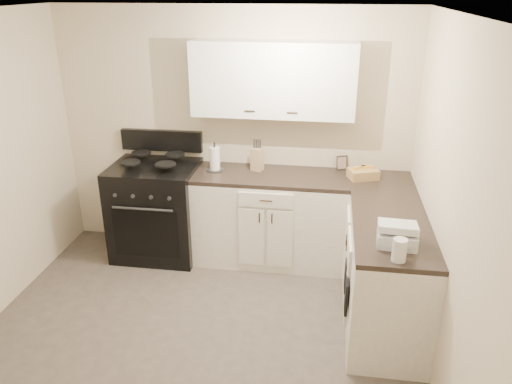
# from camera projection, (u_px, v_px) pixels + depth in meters

# --- Properties ---
(floor) EXTENTS (3.60, 3.60, 0.00)m
(floor) POSITION_uv_depth(u_px,v_px,m) (193.00, 349.00, 3.95)
(floor) COLOR #473F38
(floor) RESTS_ON ground
(ceiling) EXTENTS (3.60, 3.60, 0.00)m
(ceiling) POSITION_uv_depth(u_px,v_px,m) (172.00, 15.00, 2.98)
(ceiling) COLOR white
(ceiling) RESTS_ON wall_back
(wall_back) EXTENTS (3.60, 0.00, 3.60)m
(wall_back) POSITION_uv_depth(u_px,v_px,m) (233.00, 134.00, 5.11)
(wall_back) COLOR beige
(wall_back) RESTS_ON ground
(wall_right) EXTENTS (0.00, 3.60, 3.60)m
(wall_right) POSITION_uv_depth(u_px,v_px,m) (453.00, 223.00, 3.22)
(wall_right) COLOR beige
(wall_right) RESTS_ON ground
(base_cabinets_back) EXTENTS (1.55, 0.60, 0.90)m
(base_cabinets_back) POSITION_uv_depth(u_px,v_px,m) (270.00, 219.00, 5.09)
(base_cabinets_back) COLOR white
(base_cabinets_back) RESTS_ON floor
(base_cabinets_right) EXTENTS (0.60, 1.90, 0.90)m
(base_cabinets_right) POSITION_uv_depth(u_px,v_px,m) (383.00, 260.00, 4.35)
(base_cabinets_right) COLOR white
(base_cabinets_right) RESTS_ON floor
(countertop_back) EXTENTS (1.55, 0.60, 0.04)m
(countertop_back) POSITION_uv_depth(u_px,v_px,m) (270.00, 176.00, 4.90)
(countertop_back) COLOR black
(countertop_back) RESTS_ON base_cabinets_back
(countertop_right) EXTENTS (0.60, 1.90, 0.04)m
(countertop_right) POSITION_uv_depth(u_px,v_px,m) (388.00, 211.00, 4.16)
(countertop_right) COLOR black
(countertop_right) RESTS_ON base_cabinets_right
(upper_cabinets) EXTENTS (1.55, 0.30, 0.70)m
(upper_cabinets) POSITION_uv_depth(u_px,v_px,m) (273.00, 80.00, 4.68)
(upper_cabinets) COLOR white
(upper_cabinets) RESTS_ON wall_back
(stove) EXTENTS (0.86, 0.74, 1.04)m
(stove) POSITION_uv_depth(u_px,v_px,m) (158.00, 212.00, 5.22)
(stove) COLOR black
(stove) RESTS_ON floor
(knife_block) EXTENTS (0.13, 0.13, 0.23)m
(knife_block) POSITION_uv_depth(u_px,v_px,m) (257.00, 159.00, 4.96)
(knife_block) COLOR tan
(knife_block) RESTS_ON countertop_back
(paper_towel) EXTENTS (0.12, 0.12, 0.24)m
(paper_towel) POSITION_uv_depth(u_px,v_px,m) (215.00, 159.00, 4.96)
(paper_towel) COLOR white
(paper_towel) RESTS_ON countertop_back
(picture_frame) EXTENTS (0.12, 0.08, 0.14)m
(picture_frame) POSITION_uv_depth(u_px,v_px,m) (342.00, 163.00, 5.01)
(picture_frame) COLOR black
(picture_frame) RESTS_ON countertop_back
(wicker_basket) EXTENTS (0.32, 0.26, 0.09)m
(wicker_basket) POSITION_uv_depth(u_px,v_px,m) (363.00, 174.00, 4.79)
(wicker_basket) COLOR #A7834F
(wicker_basket) RESTS_ON countertop_right
(countertop_grill) EXTENTS (0.29, 0.28, 0.10)m
(countertop_grill) POSITION_uv_depth(u_px,v_px,m) (397.00, 237.00, 3.58)
(countertop_grill) COLOR silver
(countertop_grill) RESTS_ON countertop_right
(glass_jar) EXTENTS (0.12, 0.12, 0.16)m
(glass_jar) POSITION_uv_depth(u_px,v_px,m) (399.00, 250.00, 3.35)
(glass_jar) COLOR silver
(glass_jar) RESTS_ON countertop_right
(oven_mitt_near) EXTENTS (0.02, 0.16, 0.28)m
(oven_mitt_near) POSITION_uv_depth(u_px,v_px,m) (346.00, 296.00, 3.88)
(oven_mitt_near) COLOR black
(oven_mitt_near) RESTS_ON base_cabinets_right
(oven_mitt_far) EXTENTS (0.02, 0.15, 0.26)m
(oven_mitt_far) POSITION_uv_depth(u_px,v_px,m) (346.00, 276.00, 4.12)
(oven_mitt_far) COLOR black
(oven_mitt_far) RESTS_ON base_cabinets_right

